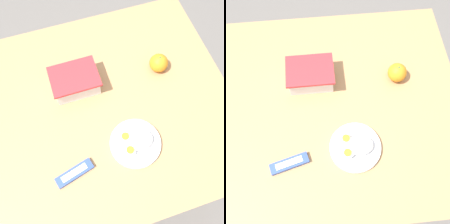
# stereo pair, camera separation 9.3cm
# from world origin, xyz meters

# --- Properties ---
(ground_plane) EXTENTS (10.00, 10.00, 0.00)m
(ground_plane) POSITION_xyz_m (0.00, 0.00, 0.00)
(ground_plane) COLOR #66605B
(table) EXTENTS (1.12, 0.96, 0.72)m
(table) POSITION_xyz_m (0.00, 0.00, 0.65)
(table) COLOR #AD7F51
(table) RESTS_ON ground_plane
(food_container) EXTENTS (0.19, 0.15, 0.08)m
(food_container) POSITION_xyz_m (-0.06, 0.12, 0.75)
(food_container) COLOR white
(food_container) RESTS_ON table
(orange_fruit) EXTENTS (0.08, 0.08, 0.08)m
(orange_fruit) POSITION_xyz_m (0.31, 0.10, 0.76)
(orange_fruit) COLOR orange
(orange_fruit) RESTS_ON table
(rice_plate) EXTENTS (0.20, 0.20, 0.05)m
(rice_plate) POSITION_xyz_m (0.09, -0.19, 0.73)
(rice_plate) COLOR white
(rice_plate) RESTS_ON table
(candy_bar) EXTENTS (0.15, 0.08, 0.02)m
(candy_bar) POSITION_xyz_m (-0.16, -0.23, 0.72)
(candy_bar) COLOR #334C9E
(candy_bar) RESTS_ON table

